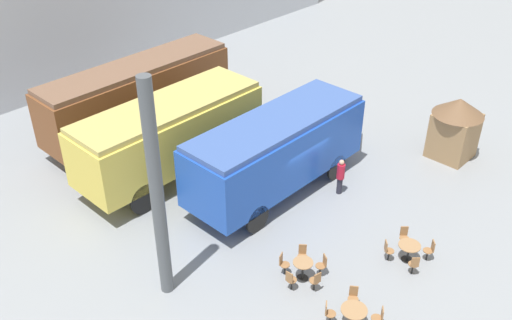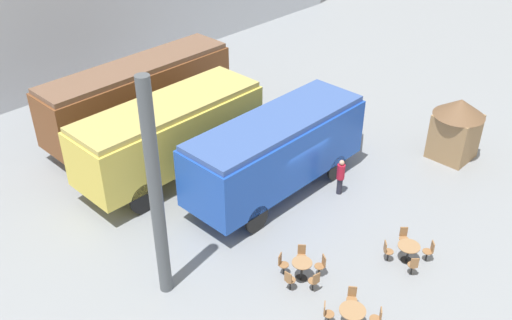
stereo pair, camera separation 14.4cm
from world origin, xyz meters
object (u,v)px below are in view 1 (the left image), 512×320
object	(u,v)px
cafe_table_near	(303,267)
cafe_chair_0	(322,264)
cafe_table_far	(409,248)
visitor_person	(340,175)
ticket_kiosk	(456,125)
cafe_table_mid	(354,313)
passenger_coach_wooden	(138,93)
streamlined_locomotive	(288,142)
passenger_coach_vintage	(170,132)

from	to	relation	value
cafe_table_near	cafe_chair_0	bearing A→B (deg)	-31.34
cafe_table_far	visitor_person	world-z (taller)	visitor_person
ticket_kiosk	visitor_person	bearing A→B (deg)	161.98
cafe_table_far	ticket_kiosk	world-z (taller)	ticket_kiosk
cafe_table_mid	visitor_person	distance (m)	7.36
passenger_coach_wooden	cafe_table_far	distance (m)	14.99
passenger_coach_wooden	streamlined_locomotive	bearing A→B (deg)	-79.50
passenger_coach_wooden	cafe_table_mid	xyz separation A→B (m)	(-3.06, -15.22, -1.62)
cafe_chair_0	visitor_person	world-z (taller)	visitor_person
streamlined_locomotive	cafe_table_far	distance (m)	6.69
visitor_person	cafe_table_mid	bearing A→B (deg)	-140.07
streamlined_locomotive	visitor_person	bearing A→B (deg)	-64.24
passenger_coach_wooden	cafe_chair_0	bearing A→B (deg)	-98.31
passenger_coach_vintage	passenger_coach_wooden	bearing A→B (deg)	71.33
ticket_kiosk	cafe_table_mid	bearing A→B (deg)	-166.87
cafe_chair_0	ticket_kiosk	world-z (taller)	ticket_kiosk
ticket_kiosk	cafe_table_far	bearing A→B (deg)	-162.98
cafe_table_mid	cafe_chair_0	xyz separation A→B (m)	(1.16, 2.15, -0.06)
passenger_coach_wooden	cafe_table_mid	size ratio (longest dim) A/B	11.64
streamlined_locomotive	visitor_person	size ratio (longest dim) A/B	6.19
cafe_table_mid	cafe_chair_0	size ratio (longest dim) A/B	0.99
passenger_coach_vintage	cafe_table_near	bearing A→B (deg)	-97.47
passenger_coach_vintage	streamlined_locomotive	bearing A→B (deg)	-54.63
passenger_coach_vintage	ticket_kiosk	bearing A→B (deg)	-39.39
cafe_table_near	visitor_person	bearing A→B (deg)	23.17
streamlined_locomotive	cafe_table_mid	xyz separation A→B (m)	(-4.62, -6.83, -1.53)
cafe_table_mid	cafe_table_far	size ratio (longest dim) A/B	1.05
cafe_chair_0	visitor_person	xyz separation A→B (m)	(4.48, 2.57, 0.40)
passenger_coach_vintage	cafe_chair_0	xyz separation A→B (m)	(-0.49, -8.87, -1.69)
streamlined_locomotive	cafe_table_far	bearing A→B (deg)	-95.96
passenger_coach_vintage	cafe_table_near	size ratio (longest dim) A/B	11.20
cafe_table_near	ticket_kiosk	xyz separation A→B (m)	(11.20, 0.20, 1.11)
passenger_coach_wooden	ticket_kiosk	distance (m)	15.21
passenger_coach_wooden	ticket_kiosk	size ratio (longest dim) A/B	3.33
passenger_coach_wooden	visitor_person	distance (m)	10.89
cafe_table_mid	cafe_table_far	world-z (taller)	cafe_table_mid
streamlined_locomotive	cafe_table_mid	size ratio (longest dim) A/B	12.08
cafe_table_far	ticket_kiosk	size ratio (longest dim) A/B	0.27
cafe_table_far	cafe_chair_0	bearing A→B (deg)	147.17
cafe_table_mid	visitor_person	bearing A→B (deg)	39.93
cafe_table_near	cafe_table_mid	world-z (taller)	cafe_table_near
streamlined_locomotive	cafe_chair_0	distance (m)	6.03
visitor_person	ticket_kiosk	world-z (taller)	ticket_kiosk
passenger_coach_vintage	cafe_table_near	xyz separation A→B (m)	(-1.11, -8.49, -1.63)
ticket_kiosk	cafe_chair_0	bearing A→B (deg)	-176.84
passenger_coach_vintage	streamlined_locomotive	distance (m)	5.14
cafe_table_mid	ticket_kiosk	distance (m)	12.10
passenger_coach_vintage	ticket_kiosk	world-z (taller)	passenger_coach_vintage
cafe_table_near	ticket_kiosk	world-z (taller)	ticket_kiosk
cafe_chair_0	cafe_table_mid	bearing A→B (deg)	93.11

